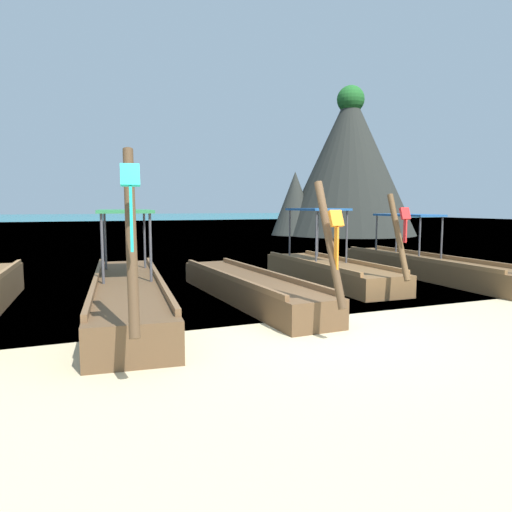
{
  "coord_description": "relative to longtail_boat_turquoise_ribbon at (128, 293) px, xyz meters",
  "views": [
    {
      "loc": [
        -3.74,
        -6.07,
        1.97
      ],
      "look_at": [
        0.0,
        3.06,
        0.92
      ],
      "focal_mm": 32.81,
      "sensor_mm": 36.0,
      "label": 1
    }
  ],
  "objects": [
    {
      "name": "sea_water",
      "position": [
        2.68,
        58.16,
        -0.34
      ],
      "size": [
        120.0,
        120.0,
        0.0
      ],
      "primitive_type": "plane",
      "color": "#147A89",
      "rests_on": "ground"
    },
    {
      "name": "karst_rock",
      "position": [
        17.16,
        18.96,
        4.53
      ],
      "size": [
        9.94,
        9.24,
        10.15
      ],
      "color": "#2D302B",
      "rests_on": "ground"
    },
    {
      "name": "longtail_boat_green_ribbon",
      "position": [
        8.18,
        1.15,
        -0.02
      ],
      "size": [
        1.37,
        7.32,
        2.73
      ],
      "color": "brown",
      "rests_on": "ground"
    },
    {
      "name": "longtail_boat_red_ribbon",
      "position": [
        5.28,
        1.51,
        -0.03
      ],
      "size": [
        1.38,
        5.8,
        2.23
      ],
      "color": "brown",
      "rests_on": "ground"
    },
    {
      "name": "longtail_boat_turquoise_ribbon",
      "position": [
        0.0,
        0.0,
        0.0
      ],
      "size": [
        1.91,
        7.49,
        2.65
      ],
      "color": "brown",
      "rests_on": "ground"
    },
    {
      "name": "ground",
      "position": [
        2.68,
        -2.89,
        -0.35
      ],
      "size": [
        120.0,
        120.0,
        0.0
      ],
      "primitive_type": "plane",
      "color": "beige"
    },
    {
      "name": "longtail_boat_orange_ribbon",
      "position": [
        2.45,
        0.04,
        -0.07
      ],
      "size": [
        1.24,
        6.39,
        2.36
      ],
      "color": "brown",
      "rests_on": "ground"
    }
  ]
}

